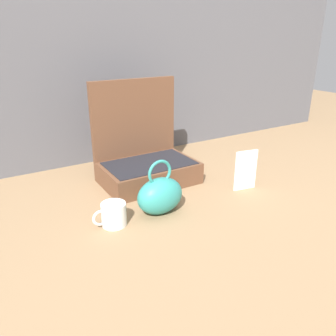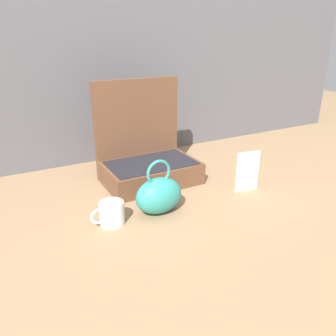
{
  "view_description": "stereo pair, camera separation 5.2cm",
  "coord_description": "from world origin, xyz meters",
  "px_view_note": "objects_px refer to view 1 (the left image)",
  "views": [
    {
      "loc": [
        -0.6,
        -1.04,
        0.61
      ],
      "look_at": [
        0.02,
        -0.02,
        0.14
      ],
      "focal_mm": 35.78,
      "sensor_mm": 36.0,
      "label": 1
    },
    {
      "loc": [
        -0.55,
        -1.07,
        0.61
      ],
      "look_at": [
        0.02,
        -0.02,
        0.14
      ],
      "focal_mm": 35.78,
      "sensor_mm": 36.0,
      "label": 2
    }
  ],
  "objects_px": {
    "open_suitcase": "(145,159)",
    "info_card_left": "(246,170)",
    "coffee_mug": "(113,214)",
    "teal_pouch_handbag": "(160,195)"
  },
  "relations": [
    {
      "from": "teal_pouch_handbag",
      "to": "info_card_left",
      "type": "height_order",
      "value": "teal_pouch_handbag"
    },
    {
      "from": "open_suitcase",
      "to": "coffee_mug",
      "type": "height_order",
      "value": "open_suitcase"
    },
    {
      "from": "open_suitcase",
      "to": "info_card_left",
      "type": "height_order",
      "value": "open_suitcase"
    },
    {
      "from": "open_suitcase",
      "to": "teal_pouch_handbag",
      "type": "bearing_deg",
      "value": -107.26
    },
    {
      "from": "teal_pouch_handbag",
      "to": "info_card_left",
      "type": "distance_m",
      "value": 0.41
    },
    {
      "from": "open_suitcase",
      "to": "info_card_left",
      "type": "distance_m",
      "value": 0.44
    },
    {
      "from": "coffee_mug",
      "to": "info_card_left",
      "type": "relative_size",
      "value": 0.69
    },
    {
      "from": "open_suitcase",
      "to": "info_card_left",
      "type": "relative_size",
      "value": 2.54
    },
    {
      "from": "info_card_left",
      "to": "open_suitcase",
      "type": "bearing_deg",
      "value": 145.48
    },
    {
      "from": "open_suitcase",
      "to": "info_card_left",
      "type": "bearing_deg",
      "value": -44.02
    }
  ]
}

